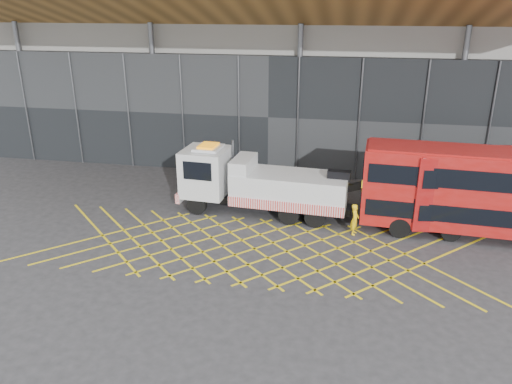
# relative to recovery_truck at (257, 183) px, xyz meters

# --- Properties ---
(ground_plane) EXTENTS (120.00, 120.00, 0.00)m
(ground_plane) POSITION_rel_recovery_truck_xyz_m (-2.51, -4.42, -1.79)
(ground_plane) COLOR #2D2D2F
(road_markings) EXTENTS (23.16, 7.16, 0.01)m
(road_markings) POSITION_rel_recovery_truck_xyz_m (0.69, -4.42, -1.79)
(road_markings) COLOR yellow
(road_markings) RESTS_ON ground_plane
(construction_building) EXTENTS (55.00, 23.97, 18.00)m
(construction_building) POSITION_rel_recovery_truck_xyz_m (-0.59, 13.97, 7.18)
(construction_building) COLOR gray
(construction_building) RESTS_ON ground_plane
(recovery_truck) EXTENTS (11.19, 3.37, 3.88)m
(recovery_truck) POSITION_rel_recovery_truck_xyz_m (0.00, 0.00, 0.00)
(recovery_truck) COLOR black
(recovery_truck) RESTS_ON ground_plane
(bus_towed) EXTENTS (11.35, 3.31, 4.56)m
(bus_towed) POSITION_rel_recovery_truck_xyz_m (11.36, -0.86, 0.74)
(bus_towed) COLOR #9E0F0C
(bus_towed) RESTS_ON ground_plane
(worker) EXTENTS (0.49, 0.66, 1.66)m
(worker) POSITION_rel_recovery_truck_xyz_m (5.47, -1.82, -0.97)
(worker) COLOR yellow
(worker) RESTS_ON ground_plane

